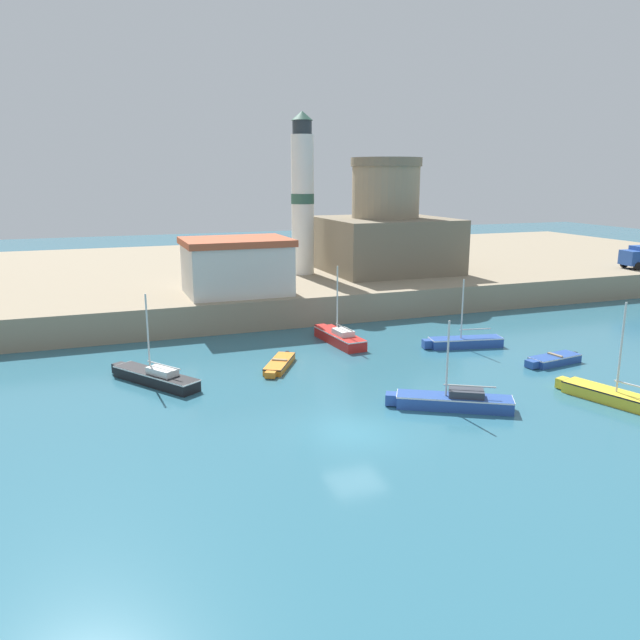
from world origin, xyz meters
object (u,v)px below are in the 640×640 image
Objects in this scene: sailboat_blue_1 at (453,400)px; sailboat_yellow_4 at (622,398)px; sailboat_blue_6 at (464,342)px; fortress at (385,233)px; dinghy_blue_0 at (553,359)px; harbor_shed_near_wharf at (237,266)px; sailboat_black_2 at (155,376)px; lighthouse at (303,197)px; dinghy_orange_5 at (279,364)px; sailboat_red_3 at (339,337)px.

sailboat_yellow_4 is at bearing -17.51° from sailboat_blue_1.
sailboat_blue_1 is at bearing -125.73° from sailboat_blue_6.
sailboat_yellow_4 is 0.58× the size of fortress.
sailboat_blue_1 is 31.30m from fortress.
dinghy_blue_0 is 5.96m from sailboat_blue_6.
fortress is (0.68, 24.72, 5.54)m from dinghy_blue_0.
harbor_shed_near_wharf is at bearing 104.14° from sailboat_blue_1.
lighthouse reaches higher than sailboat_black_2.
sailboat_red_3 is at bearing 35.75° from dinghy_orange_5.
lighthouse is at bearing 99.98° from sailboat_yellow_4.
sailboat_red_3 reaches higher than sailboat_blue_1.
sailboat_yellow_4 reaches higher than dinghy_blue_0.
sailboat_black_2 is 0.73× the size of harbor_shed_near_wharf.
lighthouse is (-5.68, 32.30, 8.90)m from sailboat_yellow_4.
harbor_shed_near_wharf reaches higher than sailboat_red_3.
sailboat_black_2 reaches higher than dinghy_blue_0.
lighthouse is (8.48, 20.39, 9.03)m from dinghy_orange_5.
fortress is at bearing 50.04° from dinghy_orange_5.
sailboat_yellow_4 is 12.10m from sailboat_blue_6.
sailboat_red_3 is 18.07m from sailboat_yellow_4.
dinghy_orange_5 is 0.35× the size of fortress.
lighthouse reaches higher than fortress.
sailboat_red_3 is 0.41× the size of lighthouse.
lighthouse is (-7.32, 25.45, 8.98)m from dinghy_blue_0.
dinghy_orange_5 is 0.74× the size of sailboat_blue_6.
lighthouse reaches higher than dinghy_blue_0.
dinghy_blue_0 is 0.28× the size of lighthouse.
dinghy_blue_0 is 0.36× the size of fortress.
sailboat_yellow_4 is 18.50m from dinghy_orange_5.
lighthouse is (-8.00, 0.73, 3.44)m from fortress.
sailboat_blue_1 is 11.13m from dinghy_orange_5.
sailboat_blue_1 is 0.51× the size of fortress.
sailboat_black_2 is 0.51× the size of fortress.
sailboat_black_2 is 24.27m from sailboat_yellow_4.
fortress is 0.79× the size of lighthouse.
sailboat_yellow_4 is at bearing -103.44° from dinghy_blue_0.
sailboat_black_2 is at bearing 151.80° from sailboat_yellow_4.
lighthouse reaches higher than sailboat_red_3.
dinghy_blue_0 is at bearing 23.73° from sailboat_blue_1.
sailboat_black_2 reaches higher than sailboat_blue_6.
lighthouse is 1.80× the size of harbor_shed_near_wharf.
sailboat_black_2 is at bearing -139.71° from fortress.
harbor_shed_near_wharf reaches higher than sailboat_black_2.
sailboat_blue_1 is 15.99m from sailboat_black_2.
harbor_shed_near_wharf is at bearing 87.85° from dinghy_orange_5.
dinghy_blue_0 is at bearing -17.75° from dinghy_orange_5.
dinghy_orange_5 is 26.26m from fortress.
sailboat_black_2 is 0.99× the size of sailboat_red_3.
sailboat_yellow_4 reaches higher than dinghy_orange_5.
dinghy_blue_0 is 10.66m from sailboat_blue_1.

